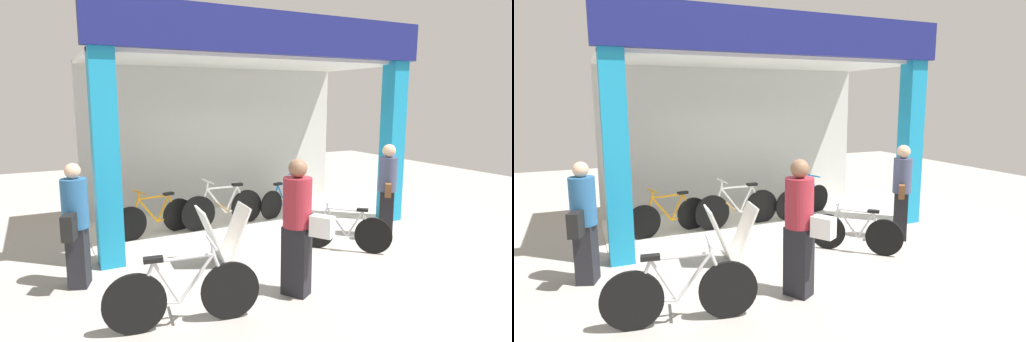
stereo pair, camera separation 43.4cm
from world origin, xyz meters
TOP-DOWN VIEW (x-y plane):
  - ground_plane at (0.00, 0.00)m, footprint 19.99×19.99m
  - shop_facade at (0.00, 1.42)m, footprint 6.19×2.89m
  - bicycle_inside_0 at (-1.86, 1.09)m, footprint 1.59×0.50m
  - bicycle_inside_1 at (1.04, 1.23)m, footprint 1.51×0.55m
  - bicycle_inside_2 at (-0.52, 1.05)m, footprint 1.76×0.48m
  - bicycle_parked_0 at (0.77, -1.11)m, footprint 1.13×1.11m
  - bicycle_parked_1 at (-2.38, -2.26)m, footprint 1.74×0.48m
  - sandwich_board_sign at (-1.25, -0.70)m, footprint 0.79×0.61m
  - pedestrian_0 at (-0.82, -2.15)m, footprint 0.58×0.71m
  - pedestrian_1 at (-3.33, -0.61)m, footprint 0.43×0.65m
  - pedestrian_2 at (1.91, -0.86)m, footprint 0.49×0.52m

SIDE VIEW (x-z plane):
  - ground_plane at x=0.00m, z-range 0.00..0.00m
  - bicycle_parked_0 at x=0.77m, z-range -0.09..0.76m
  - bicycle_inside_1 at x=1.04m, z-range -0.09..0.78m
  - bicycle_inside_0 at x=-1.86m, z-range -0.09..0.80m
  - bicycle_parked_1 at x=-2.38m, z-range -0.10..0.87m
  - bicycle_inside_2 at x=-0.52m, z-range -0.10..0.87m
  - sandwich_board_sign at x=-1.25m, z-range 0.00..0.91m
  - pedestrian_1 at x=-3.33m, z-range 0.03..1.72m
  - pedestrian_2 at x=1.91m, z-range 0.03..1.75m
  - pedestrian_0 at x=-0.82m, z-range 0.05..1.83m
  - shop_facade at x=0.00m, z-range 0.16..4.10m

